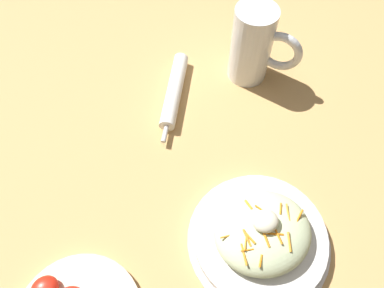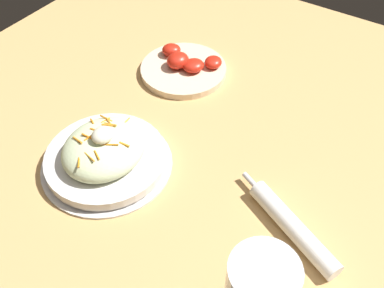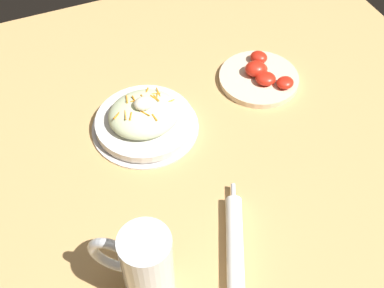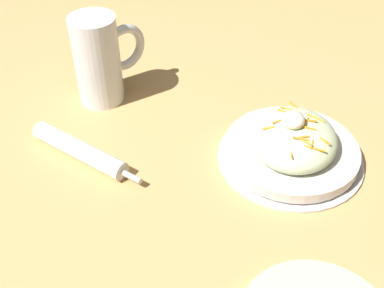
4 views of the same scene
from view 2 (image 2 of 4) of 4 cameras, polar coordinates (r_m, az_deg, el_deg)
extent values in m
plane|color=tan|center=(0.75, 2.20, -7.09)|extent=(1.43, 1.43, 0.00)
cylinder|color=silver|center=(0.81, -11.07, -2.47)|extent=(0.24, 0.24, 0.01)
cylinder|color=silver|center=(0.80, -11.21, -1.82)|extent=(0.22, 0.22, 0.02)
ellipsoid|color=beige|center=(0.78, -11.48, -0.58)|extent=(0.16, 0.14, 0.06)
cylinder|color=orange|center=(0.80, -11.21, 3.11)|extent=(0.02, 0.01, 0.00)
cylinder|color=orange|center=(0.80, -12.96, 2.87)|extent=(0.01, 0.02, 0.01)
cylinder|color=orange|center=(0.74, -12.36, -1.43)|extent=(0.01, 0.02, 0.01)
cylinder|color=orange|center=(0.75, -10.72, -0.07)|extent=(0.02, 0.03, 0.00)
cylinder|color=orange|center=(0.78, -10.67, 2.55)|extent=(0.01, 0.03, 0.01)
cylinder|color=orange|center=(0.77, -14.78, 0.51)|extent=(0.01, 0.03, 0.01)
cylinder|color=orange|center=(0.77, -13.44, 0.92)|extent=(0.00, 0.03, 0.00)
cylinder|color=orange|center=(0.80, -11.18, 3.31)|extent=(0.01, 0.03, 0.01)
cylinder|color=orange|center=(0.74, -13.29, -1.65)|extent=(0.01, 0.03, 0.00)
cylinder|color=orange|center=(0.78, -10.92, 2.46)|extent=(0.01, 0.02, 0.00)
cylinder|color=orange|center=(0.77, -13.00, 1.09)|extent=(0.03, 0.01, 0.01)
cylinder|color=orange|center=(0.74, -14.61, -2.19)|extent=(0.02, 0.02, 0.01)
cylinder|color=orange|center=(0.79, -8.64, 2.93)|extent=(0.02, 0.00, 0.00)
cylinder|color=orange|center=(0.75, -8.86, -0.04)|extent=(0.01, 0.02, 0.01)
cylinder|color=orange|center=(0.79, -11.04, 2.79)|extent=(0.01, 0.02, 0.00)
cylinder|color=orange|center=(0.77, -12.48, 1.78)|extent=(0.01, 0.03, 0.01)
ellipsoid|color=#EFEACC|center=(0.75, -11.64, 1.16)|extent=(0.04, 0.04, 0.02)
cylinder|color=white|center=(0.72, 13.14, -10.63)|extent=(0.11, 0.18, 0.03)
cylinder|color=silver|center=(0.76, 7.68, -4.80)|extent=(0.02, 0.04, 0.01)
cylinder|color=beige|center=(1.00, -1.12, 9.71)|extent=(0.19, 0.19, 0.02)
ellipsoid|color=red|center=(0.99, 2.80, 10.67)|extent=(0.05, 0.05, 0.02)
ellipsoid|color=red|center=(0.99, -1.59, 10.95)|extent=(0.04, 0.04, 0.02)
ellipsoid|color=red|center=(0.98, 0.18, 10.25)|extent=(0.06, 0.06, 0.02)
ellipsoid|color=red|center=(0.98, -1.87, 10.90)|extent=(0.06, 0.06, 0.03)
ellipsoid|color=red|center=(1.02, -2.72, 12.22)|extent=(0.06, 0.06, 0.03)
camera|label=1|loc=(0.76, -21.01, 45.44)|focal=34.53mm
camera|label=3|loc=(0.39, 115.99, 17.99)|focal=45.29mm
camera|label=4|loc=(1.02, 17.50, 41.76)|focal=45.37mm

